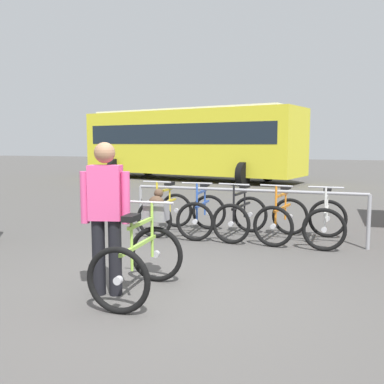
# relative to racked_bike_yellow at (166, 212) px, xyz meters

# --- Properties ---
(ground_plane) EXTENTS (80.00, 80.00, 0.00)m
(ground_plane) POSITION_rel_racked_bike_yellow_xyz_m (1.38, -3.02, -0.37)
(ground_plane) COLOR #514F4C
(bike_rack_rail) EXTENTS (3.91, 0.11, 0.88)m
(bike_rack_rail) POSITION_rel_racked_bike_yellow_xyz_m (1.51, -0.16, 0.32)
(bike_rack_rail) COLOR #99999E
(bike_rack_rail) RESTS_ON ground
(racked_bike_yellow) EXTENTS (0.66, 1.09, 0.97)m
(racked_bike_yellow) POSITION_rel_racked_bike_yellow_xyz_m (0.00, 0.00, 0.00)
(racked_bike_yellow) COLOR black
(racked_bike_yellow) RESTS_ON ground
(racked_bike_blue) EXTENTS (0.75, 1.14, 0.97)m
(racked_bike_blue) POSITION_rel_racked_bike_yellow_xyz_m (0.70, 0.01, 0.00)
(racked_bike_blue) COLOR black
(racked_bike_blue) RESTS_ON ground
(racked_bike_black) EXTENTS (0.75, 1.14, 0.97)m
(racked_bike_black) POSITION_rel_racked_bike_yellow_xyz_m (1.40, 0.02, -0.00)
(racked_bike_black) COLOR black
(racked_bike_black) RESTS_ON ground
(racked_bike_orange) EXTENTS (0.80, 1.17, 0.97)m
(racked_bike_orange) POSITION_rel_racked_bike_yellow_xyz_m (2.10, 0.03, 0.00)
(racked_bike_orange) COLOR black
(racked_bike_orange) RESTS_ON ground
(racked_bike_white) EXTENTS (0.66, 1.09, 0.97)m
(racked_bike_white) POSITION_rel_racked_bike_yellow_xyz_m (2.80, 0.04, 0.00)
(racked_bike_white) COLOR black
(racked_bike_white) RESTS_ON ground
(featured_bicycle) EXTENTS (0.73, 1.23, 1.09)m
(featured_bicycle) POSITION_rel_racked_bike_yellow_xyz_m (1.05, -3.04, 0.12)
(featured_bicycle) COLOR black
(featured_bicycle) RESTS_ON ground
(person_with_featured_bike) EXTENTS (0.51, 0.28, 1.64)m
(person_with_featured_bike) POSITION_rel_racked_bike_yellow_xyz_m (0.71, -3.24, 0.54)
(person_with_featured_bike) COLOR black
(person_with_featured_bike) RESTS_ON ground
(bus_distant) EXTENTS (10.30, 4.77, 3.08)m
(bus_distant) POSITION_rel_racked_bike_yellow_xyz_m (-3.59, 10.87, 1.37)
(bus_distant) COLOR yellow
(bus_distant) RESTS_ON ground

